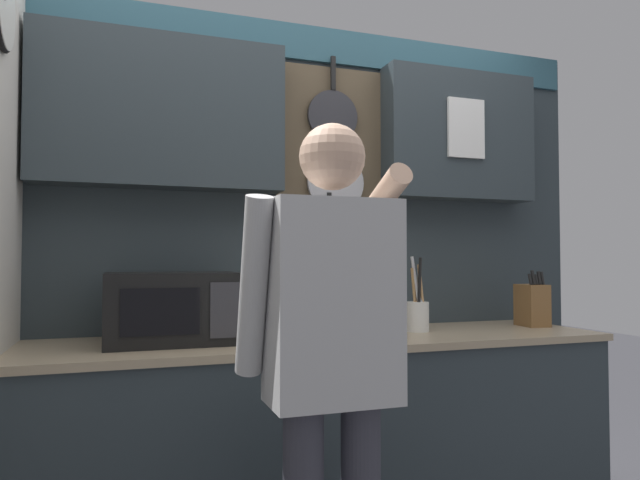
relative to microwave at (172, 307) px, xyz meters
The scene contains 6 objects.
base_cabinet_counter 0.87m from the microwave, ahead, with size 2.42×0.64×0.90m.
back_wall_unit 0.80m from the microwave, 22.15° to the left, with size 2.99×0.22×2.35m.
microwave is the anchor object (origin of this frame).
knife_block 1.71m from the microwave, ahead, with size 0.12×0.16×0.27m.
utensil_crock 1.08m from the microwave, ahead, with size 0.10×0.10×0.34m.
person 0.81m from the microwave, 59.77° to the right, with size 0.54×0.61×1.63m.
Camera 1 is at (-0.82, -2.27, 1.22)m, focal length 32.00 mm.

